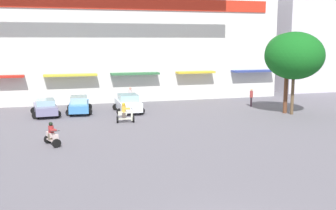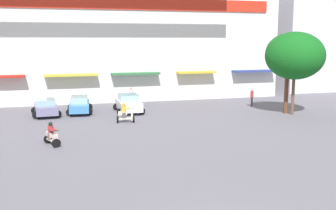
{
  "view_description": "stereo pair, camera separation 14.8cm",
  "coord_description": "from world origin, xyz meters",
  "views": [
    {
      "loc": [
        -5.2,
        -10.84,
        6.29
      ],
      "look_at": [
        2.85,
        17.23,
        1.65
      ],
      "focal_mm": 43.53,
      "sensor_mm": 36.0,
      "label": 1
    },
    {
      "loc": [
        -5.06,
        -10.88,
        6.29
      ],
      "look_at": [
        2.85,
        17.23,
        1.65
      ],
      "focal_mm": 43.53,
      "sensor_mm": 36.0,
      "label": 2
    }
  ],
  "objects": [
    {
      "name": "plaza_tree_3",
      "position": [
        14.32,
        20.08,
        5.1
      ],
      "size": [
        3.9,
        3.66,
        6.94
      ],
      "color": "brown",
      "rests_on": "ground"
    },
    {
      "name": "parked_car_2",
      "position": [
        1.19,
        24.25,
        0.8
      ],
      "size": [
        2.49,
        4.24,
        1.59
      ],
      "color": "silver",
      "rests_on": "ground"
    },
    {
      "name": "scooter_rider_2",
      "position": [
        0.12,
        19.74,
        0.66
      ],
      "size": [
        1.42,
        0.7,
        1.58
      ],
      "color": "black",
      "rests_on": "ground"
    },
    {
      "name": "parked_car_0",
      "position": [
        -5.83,
        24.44,
        0.72
      ],
      "size": [
        2.53,
        4.02,
        1.41
      ],
      "color": "slate",
      "rests_on": "ground"
    },
    {
      "name": "plaza_tree_1",
      "position": [
        14.53,
        19.35,
        5.01
      ],
      "size": [
        4.93,
        5.03,
        7.03
      ],
      "color": "brown",
      "rests_on": "ground"
    },
    {
      "name": "ground_plane",
      "position": [
        0.0,
        13.0,
        0.0
      ],
      "size": [
        128.0,
        128.0,
        0.0
      ],
      "primitive_type": "plane",
      "color": "slate"
    },
    {
      "name": "pedestrian_0",
      "position": [
        13.11,
        24.05,
        1.01
      ],
      "size": [
        0.35,
        0.35,
        1.73
      ],
      "color": "black",
      "rests_on": "ground"
    },
    {
      "name": "pedestrian_1",
      "position": [
        2.26,
        28.8,
        0.98
      ],
      "size": [
        0.48,
        0.48,
        1.7
      ],
      "color": "#7A635B",
      "rests_on": "ground"
    },
    {
      "name": "flank_building_right",
      "position": [
        28.69,
        36.33,
        5.63
      ],
      "size": [
        13.89,
        10.27,
        11.25
      ],
      "color": "silver",
      "rests_on": "ground"
    },
    {
      "name": "parked_car_1",
      "position": [
        -2.99,
        25.1,
        0.74
      ],
      "size": [
        2.47,
        4.46,
        1.46
      ],
      "color": "#4185CB",
      "rests_on": "ground"
    },
    {
      "name": "colonial_building",
      "position": [
        0.0,
        36.95,
        9.56
      ],
      "size": [
        38.19,
        19.08,
        21.5
      ],
      "color": "silver",
      "rests_on": "ground"
    },
    {
      "name": "scooter_rider_4",
      "position": [
        -5.34,
        14.14,
        0.58
      ],
      "size": [
        1.02,
        1.53,
        1.43
      ],
      "color": "black",
      "rests_on": "ground"
    }
  ]
}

